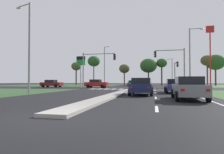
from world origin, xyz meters
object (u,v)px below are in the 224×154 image
object	(u,v)px
car_navy_second	(141,86)
treeline_seventh	(207,61)
street_lamp_second	(191,55)
fuel_price_totem	(81,65)
car_blue_eighth	(175,86)
fastfood_pole_sign	(210,43)
street_lamp_near	(28,43)
car_teal_near	(132,83)
traffic_signal_near_right	(173,62)
street_lamp_third	(105,64)
treeline_second	(94,61)
car_maroon_seventh	(51,83)
treeline_third	(124,69)
car_grey_third	(188,88)
treeline_fifth	(162,63)
treeline_sixth	(215,62)
treeline_fourth	(148,66)
car_beige_sixth	(144,85)
street_lamp_fourth	(172,70)
car_black_fifth	(182,84)
traffic_signal_near_left	(95,64)
treeline_near	(76,67)
car_red_fourth	(96,84)
traffic_signal_far_right	(176,69)
pedestrian_at_median	(139,82)

from	to	relation	value
car_navy_second	treeline_seventh	distance (m)	46.38
street_lamp_second	fuel_price_totem	bearing A→B (deg)	166.46
car_blue_eighth	street_lamp_second	distance (m)	12.02
car_blue_eighth	fastfood_pole_sign	xyz separation A→B (m)	(10.96, 28.49, 9.57)
street_lamp_near	fastfood_pole_sign	xyz separation A→B (m)	(25.53, 32.97, 5.20)
car_teal_near	traffic_signal_near_right	size ratio (longest dim) A/B	0.75
street_lamp_third	treeline_second	world-z (taller)	street_lamp_third
car_maroon_seventh	street_lamp_second	distance (m)	27.35
treeline_third	car_grey_third	bearing A→B (deg)	-76.67
fastfood_pole_sign	treeline_fifth	bearing A→B (deg)	127.57
car_maroon_seventh	treeline_sixth	bearing A→B (deg)	122.59
treeline_fourth	treeline_seventh	world-z (taller)	treeline_seventh
car_navy_second	treeline_fifth	world-z (taller)	treeline_fifth
treeline_seventh	car_beige_sixth	bearing A→B (deg)	-113.90
street_lamp_fourth	treeline_sixth	xyz separation A→B (m)	(12.05, -1.97, 1.99)
car_black_fifth	car_beige_sixth	world-z (taller)	car_beige_sixth
car_grey_third	traffic_signal_near_right	world-z (taller)	traffic_signal_near_right
fastfood_pole_sign	treeline_sixth	size ratio (longest dim) A/B	1.61
car_teal_near	traffic_signal_near_left	xyz separation A→B (m)	(-3.34, -22.09, 3.24)
car_black_fifth	treeline_second	bearing A→B (deg)	42.48
traffic_signal_near_left	treeline_near	world-z (taller)	treeline_near
traffic_signal_near_right	treeline_sixth	distance (m)	35.67
car_maroon_seventh	treeline_fifth	size ratio (longest dim) A/B	0.52
car_red_fourth	treeline_seventh	world-z (taller)	treeline_seventh
car_blue_eighth	treeline_seventh	distance (m)	41.61
street_lamp_second	car_black_fifth	bearing A→B (deg)	108.37
treeline_second	car_blue_eighth	bearing A→B (deg)	-61.52
treeline_seventh	traffic_signal_near_right	bearing A→B (deg)	-111.23
fastfood_pole_sign	treeline_fifth	xyz separation A→B (m)	(-10.73, 13.94, -3.36)
street_lamp_near	street_lamp_second	world-z (taller)	street_lamp_second
treeline_second	treeline_fifth	world-z (taller)	treeline_second
car_blue_eighth	treeline_third	size ratio (longest dim) A/B	0.64
traffic_signal_near_right	street_lamp_third	distance (m)	23.71
car_black_fifth	treeline_fourth	bearing A→B (deg)	13.08
street_lamp_fourth	treeline_near	world-z (taller)	street_lamp_fourth
traffic_signal_far_right	street_lamp_second	size ratio (longest dim) A/B	0.55
treeline_fourth	car_teal_near	bearing A→B (deg)	-108.42
treeline_third	treeline_fifth	bearing A→B (deg)	-0.04
street_lamp_second	car_blue_eighth	bearing A→B (deg)	-108.37
fastfood_pole_sign	street_lamp_third	bearing A→B (deg)	-173.92
car_grey_third	car_maroon_seventh	world-z (taller)	car_maroon_seventh
traffic_signal_near_left	treeline_sixth	xyz separation A→B (m)	(26.44, 32.40, 2.74)
car_beige_sixth	street_lamp_fourth	distance (m)	39.95
car_red_fourth	street_lamp_second	world-z (taller)	street_lamp_second
treeline_near	treeline_sixth	xyz separation A→B (m)	(44.37, -3.30, 0.29)
traffic_signal_near_right	traffic_signal_far_right	distance (m)	11.31
car_grey_third	treeline_fourth	bearing A→B (deg)	94.68
car_grey_third	traffic_signal_near_left	distance (m)	19.32
pedestrian_at_median	treeline_fifth	xyz separation A→B (m)	(5.96, 16.79, 5.81)
car_navy_second	fastfood_pole_sign	size ratio (longest dim) A/B	0.32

